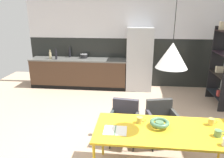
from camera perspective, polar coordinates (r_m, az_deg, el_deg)
ground_plane at (r=3.89m, az=1.43°, el=-17.22°), size 8.66×8.66×0.00m
back_wall_splashback_dark at (r=6.63m, az=3.80°, el=4.62°), size 6.04×0.12×1.47m
back_wall_panel_upper at (r=6.46m, az=4.08°, el=17.45°), size 6.04×0.12×1.47m
kitchen_counter at (r=6.56m, az=-8.94°, el=1.68°), size 2.91×0.63×0.88m
refrigerator_column at (r=6.24m, az=7.41°, el=5.32°), size 0.74×0.60×1.82m
dining_table at (r=2.99m, az=14.12°, el=-13.84°), size 1.88×0.80×0.73m
armchair_far_side at (r=3.73m, az=3.36°, el=-10.14°), size 0.54×0.52×0.77m
armchair_facing_counter at (r=3.79m, az=13.13°, el=-9.74°), size 0.57×0.56×0.77m
fruit_bowl at (r=2.98m, az=12.74°, el=-11.53°), size 0.27×0.27×0.10m
open_book at (r=2.85m, az=0.87°, el=-13.76°), size 0.30×0.24×0.02m
mug_wide_latte at (r=3.26m, az=25.29°, el=-10.43°), size 0.13×0.08×0.10m
mug_white_ceramic at (r=3.03m, az=7.54°, el=-10.95°), size 0.13×0.09×0.09m
mug_glass_clear at (r=3.03m, az=26.78°, el=-12.96°), size 0.13×0.09×0.09m
cooking_pot at (r=6.51m, az=-7.60°, el=6.18°), size 0.22×0.22×0.15m
bottle_wine_green at (r=6.70m, az=-11.37°, el=6.87°), size 0.06×0.06×0.33m
bottle_oil_tall at (r=6.49m, az=-14.90°, el=6.38°), size 0.06×0.06×0.32m
bottle_vinegar_dark at (r=6.59m, az=-16.36°, el=6.16°), size 0.07×0.07×0.28m
open_shelf_unit at (r=5.75m, az=27.76°, el=3.32°), size 0.30×0.94×2.01m
pendant_lamp_over_table_near at (r=2.57m, az=15.95°, el=6.18°), size 0.38×0.38×1.31m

